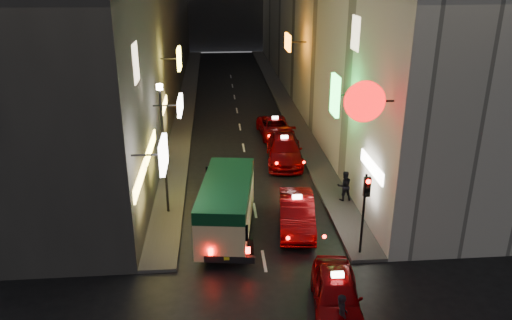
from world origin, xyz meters
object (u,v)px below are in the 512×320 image
object	(u,v)px
traffic_light	(366,198)
lamp_post	(163,141)
taxi_near	(336,291)
minibus	(227,202)
pedestrian_crossing	(342,312)

from	to	relation	value
traffic_light	lamp_post	distance (m)	9.42
taxi_near	lamp_post	size ratio (longest dim) A/B	0.85
minibus	pedestrian_crossing	size ratio (longest dim) A/B	3.51
minibus	taxi_near	bearing A→B (deg)	-57.70
minibus	traffic_light	bearing A→B (deg)	-23.70
minibus	taxi_near	xyz separation A→B (m)	(3.58, -5.66, -0.78)
taxi_near	pedestrian_crossing	size ratio (longest dim) A/B	3.05
pedestrian_crossing	lamp_post	xyz separation A→B (m)	(-6.25, 9.01, 2.85)
lamp_post	pedestrian_crossing	bearing A→B (deg)	-55.25
taxi_near	pedestrian_crossing	xyz separation A→B (m)	(-0.12, -1.20, 0.06)
minibus	pedestrian_crossing	world-z (taller)	minibus
minibus	taxi_near	distance (m)	6.74
minibus	pedestrian_crossing	xyz separation A→B (m)	(3.46, -6.86, -0.72)
pedestrian_crossing	traffic_light	bearing A→B (deg)	-28.69
minibus	traffic_light	distance (m)	6.01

